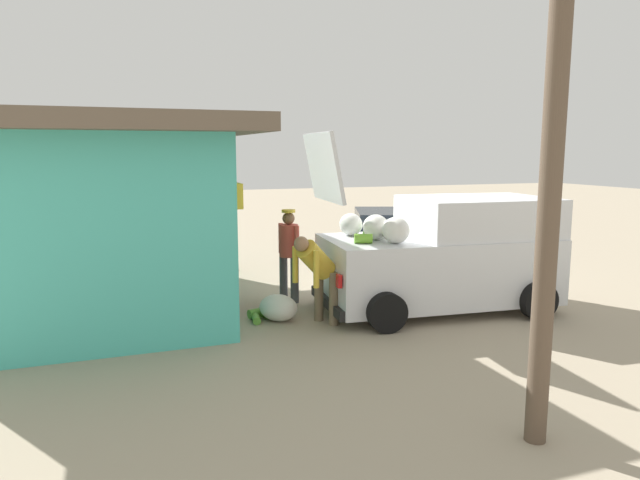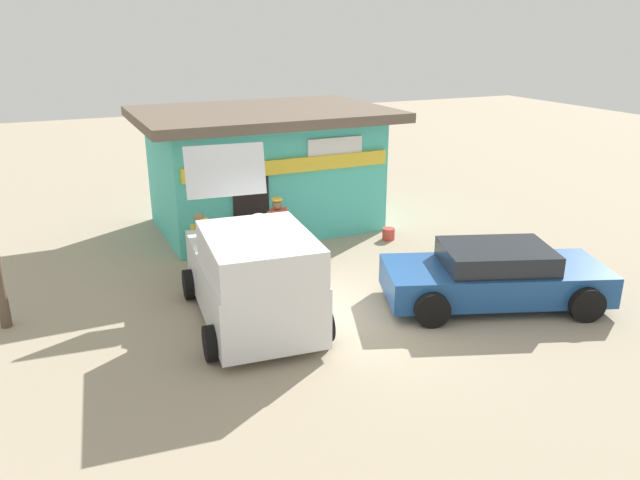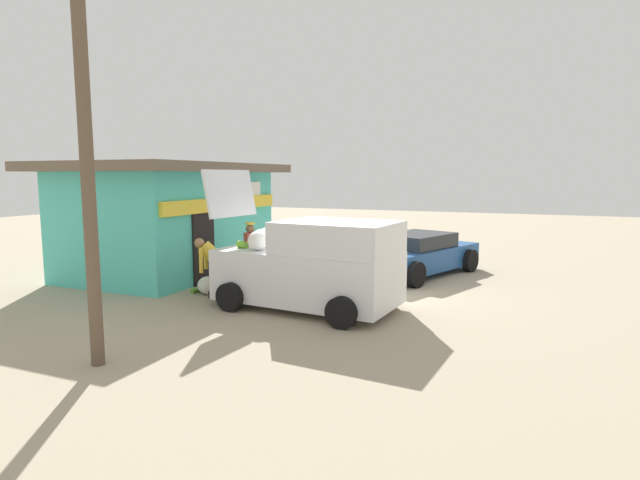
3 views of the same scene
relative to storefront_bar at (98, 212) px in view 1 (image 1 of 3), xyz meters
The scene contains 9 objects.
ground_plane 6.18m from the storefront_bar, 99.79° to the right, with size 60.00×60.00×0.00m, color tan.
storefront_bar is the anchor object (origin of this frame).
delivery_van 6.06m from the storefront_bar, 111.41° to the right, with size 2.49×4.24×3.00m.
parked_sedan 7.32m from the storefront_bar, 69.87° to the right, with size 4.71×3.19×1.21m.
vendor_standing 3.38m from the storefront_bar, 104.06° to the right, with size 0.54×0.44×1.67m.
customer_bending 4.06m from the storefront_bar, 126.80° to the right, with size 0.67×0.77×1.45m.
unloaded_banana_pile 3.60m from the storefront_bar, 125.70° to the right, with size 0.83×0.86×0.43m.
paint_bucket 3.88m from the storefront_bar, 44.94° to the right, with size 0.33×0.33×0.30m, color #BF3F33.
utility_pole 7.68m from the storefront_bar, 148.79° to the right, with size 0.20×0.20×5.45m, color brown.
Camera 1 is at (-9.58, 5.55, 2.72)m, focal length 32.17 mm.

